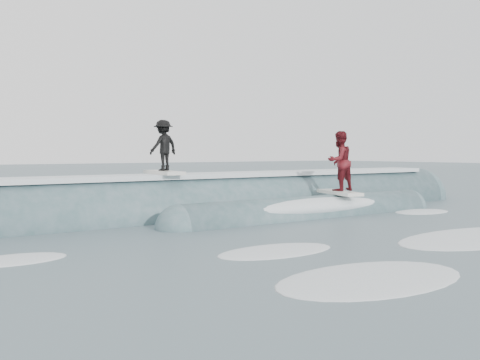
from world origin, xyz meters
TOP-DOWN VIEW (x-y plane):
  - ground at (0.00, 0.00)m, footprint 160.00×160.00m
  - breaking_wave at (0.28, 5.02)m, footprint 21.81×4.00m
  - surfer_black at (-2.02, 5.36)m, footprint 1.07×2.05m
  - surfer_red at (2.93, 3.16)m, footprint 1.09×2.07m
  - whitewater at (0.81, -1.86)m, footprint 15.33×7.66m
  - far_swells at (-1.88, 17.65)m, footprint 38.09×8.65m

SIDE VIEW (x-z plane):
  - ground at x=0.00m, z-range 0.00..0.00m
  - whitewater at x=0.81m, z-range -0.05..0.05m
  - far_swells at x=-1.88m, z-range -0.40..0.40m
  - breaking_wave at x=0.28m, z-range -1.18..1.26m
  - surfer_red at x=2.93m, z-range 0.59..2.55m
  - surfer_black at x=-2.02m, z-range 1.24..2.82m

